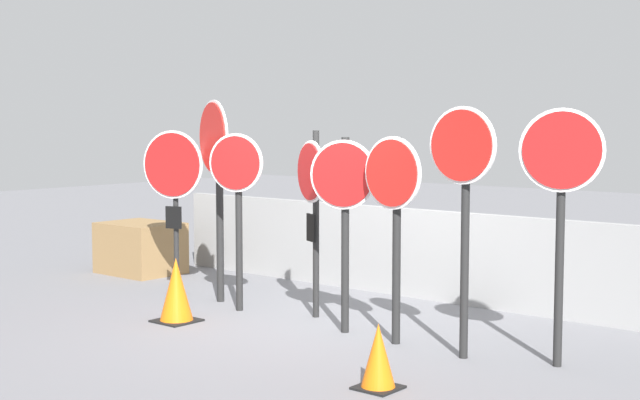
# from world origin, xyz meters

# --- Properties ---
(ground_plane) EXTENTS (40.00, 40.00, 0.00)m
(ground_plane) POSITION_xyz_m (0.00, 0.00, 0.00)
(ground_plane) COLOR slate
(fence_back) EXTENTS (8.22, 0.12, 1.11)m
(fence_back) POSITION_xyz_m (0.00, 1.79, 0.56)
(fence_back) COLOR gray
(fence_back) RESTS_ON ground
(stop_sign_0) EXTENTS (0.83, 0.28, 2.09)m
(stop_sign_0) POSITION_xyz_m (-2.54, -0.02, 1.51)
(stop_sign_0) COLOR black
(stop_sign_0) RESTS_ON ground
(stop_sign_1) EXTENTS (0.83, 0.37, 2.46)m
(stop_sign_1) POSITION_xyz_m (-1.80, 0.00, 1.71)
(stop_sign_1) COLOR black
(stop_sign_1) RESTS_ON ground
(stop_sign_2) EXTENTS (0.64, 0.25, 2.06)m
(stop_sign_2) POSITION_xyz_m (-1.21, -0.22, 1.43)
(stop_sign_2) COLOR black
(stop_sign_2) RESTS_ON ground
(stop_sign_3) EXTENTS (0.63, 0.33, 2.10)m
(stop_sign_3) POSITION_xyz_m (-0.33, 0.08, 1.42)
(stop_sign_3) COLOR black
(stop_sign_3) RESTS_ON ground
(stop_sign_4) EXTENTS (0.68, 0.27, 2.03)m
(stop_sign_4) POSITION_xyz_m (0.41, -0.29, 1.41)
(stop_sign_4) COLOR black
(stop_sign_4) RESTS_ON ground
(stop_sign_5) EXTENTS (0.71, 0.17, 2.05)m
(stop_sign_5) POSITION_xyz_m (1.07, -0.34, 1.44)
(stop_sign_5) COLOR black
(stop_sign_5) RESTS_ON ground
(stop_sign_6) EXTENTS (0.71, 0.15, 2.33)m
(stop_sign_6) POSITION_xyz_m (1.87, -0.39, 1.64)
(stop_sign_6) COLOR black
(stop_sign_6) RESTS_ON ground
(stop_sign_7) EXTENTS (0.69, 0.32, 2.31)m
(stop_sign_7) POSITION_xyz_m (2.68, -0.09, 1.65)
(stop_sign_7) COLOR black
(stop_sign_7) RESTS_ON ground
(traffic_cone_0) EXTENTS (0.34, 0.34, 0.55)m
(traffic_cone_0) POSITION_xyz_m (1.83, -1.63, 0.27)
(traffic_cone_0) COLOR black
(traffic_cone_0) RESTS_ON ground
(traffic_cone_1) EXTENTS (0.44, 0.44, 0.71)m
(traffic_cone_1) POSITION_xyz_m (-1.34, -1.04, 0.35)
(traffic_cone_1) COLOR black
(traffic_cone_1) RESTS_ON ground
(storage_crate) EXTENTS (1.12, 0.87, 0.74)m
(storage_crate) POSITION_xyz_m (-4.17, 0.75, 0.37)
(storage_crate) COLOR olive
(storage_crate) RESTS_ON ground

